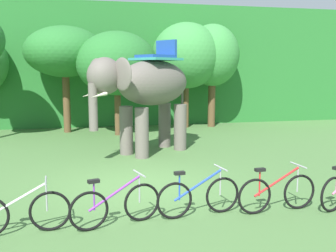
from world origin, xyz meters
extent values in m
plane|color=#4C753D|center=(0.00, 0.00, 0.00)|extent=(80.00, 80.00, 0.00)
cube|color=#28702D|center=(0.00, 13.31, 3.02)|extent=(36.00, 6.00, 6.04)
cylinder|color=brown|center=(-1.95, 8.93, 1.29)|extent=(0.32, 0.32, 2.57)
ellipsoid|color=#28702D|center=(-1.95, 8.93, 3.58)|extent=(3.51, 3.51, 2.23)
cylinder|color=brown|center=(0.21, 7.68, 0.92)|extent=(0.27, 0.27, 1.84)
ellipsoid|color=#28702D|center=(0.21, 7.68, 3.05)|extent=(3.40, 3.40, 2.69)
cylinder|color=brown|center=(3.67, 9.24, 1.03)|extent=(0.26, 0.26, 2.05)
ellipsoid|color=#3D8E42|center=(3.67, 9.24, 3.46)|extent=(3.29, 3.29, 3.13)
cylinder|color=brown|center=(4.97, 9.24, 1.07)|extent=(0.35, 0.35, 2.15)
ellipsoid|color=#3D8E42|center=(4.97, 9.24, 3.49)|extent=(2.60, 2.60, 2.98)
ellipsoid|color=#665E56|center=(1.09, 3.88, 2.35)|extent=(3.19, 2.76, 1.50)
cylinder|color=#665E56|center=(0.55, 3.07, 0.80)|extent=(0.44, 0.44, 1.60)
cylinder|color=#665E56|center=(0.12, 3.71, 0.80)|extent=(0.44, 0.44, 1.60)
cylinder|color=#665E56|center=(2.05, 4.05, 0.80)|extent=(0.44, 0.44, 1.60)
cylinder|color=#665E56|center=(1.63, 4.70, 0.80)|extent=(0.44, 0.44, 1.60)
ellipsoid|color=#665E56|center=(-0.59, 2.79, 2.60)|extent=(1.47, 1.44, 1.10)
ellipsoid|color=#665E56|center=(-0.12, 2.35, 2.65)|extent=(0.59, 0.79, 0.96)
ellipsoid|color=#665E56|center=(-0.80, 3.39, 2.65)|extent=(0.59, 0.79, 0.96)
cylinder|color=#665E56|center=(-0.96, 2.54, 1.70)|extent=(0.26, 0.26, 1.40)
cone|color=beige|center=(-0.80, 2.38, 2.05)|extent=(0.54, 0.41, 0.21)
cone|color=beige|center=(-1.04, 2.75, 2.05)|extent=(0.54, 0.41, 0.21)
cube|color=teal|center=(1.17, 3.94, 3.13)|extent=(1.82, 1.82, 0.08)
cube|color=#1E4799|center=(1.17, 3.94, 3.22)|extent=(1.41, 1.36, 0.10)
cube|color=#1E4799|center=(1.59, 4.21, 3.50)|extent=(0.58, 0.81, 0.56)
cylinder|color=#665E56|center=(2.28, 4.66, 1.90)|extent=(0.08, 0.08, 0.90)
torus|color=black|center=(-1.87, -2.22, 0.36)|extent=(0.71, 0.10, 0.71)
cylinder|color=silver|center=(-2.39, -2.26, 0.60)|extent=(0.97, 0.11, 0.54)
cylinder|color=#9E9EA3|center=(-1.92, -2.22, 0.64)|extent=(0.03, 0.03, 0.55)
cylinder|color=#9E9EA3|center=(-1.92, -2.22, 0.91)|extent=(0.07, 0.52, 0.03)
torus|color=black|center=(-1.22, -2.37, 0.36)|extent=(0.70, 0.23, 0.71)
torus|color=black|center=(-0.25, -2.12, 0.36)|extent=(0.70, 0.23, 0.71)
cylinder|color=purple|center=(-0.76, -2.25, 0.60)|extent=(0.95, 0.29, 0.54)
cylinder|color=purple|center=(-1.12, -2.35, 0.61)|extent=(0.03, 0.03, 0.52)
cube|color=black|center=(-1.12, -2.35, 0.88)|extent=(0.22, 0.15, 0.06)
cylinder|color=#9E9EA3|center=(-0.30, -2.13, 0.64)|extent=(0.03, 0.03, 0.55)
cylinder|color=#9E9EA3|center=(-0.30, -2.13, 0.91)|extent=(0.16, 0.51, 0.03)
torus|color=black|center=(0.35, -2.16, 0.36)|extent=(0.71, 0.14, 0.71)
torus|color=black|center=(1.34, -2.04, 0.36)|extent=(0.71, 0.14, 0.71)
cylinder|color=blue|center=(0.82, -2.10, 0.60)|extent=(0.97, 0.17, 0.54)
cylinder|color=blue|center=(0.45, -2.15, 0.61)|extent=(0.03, 0.03, 0.52)
cube|color=black|center=(0.45, -2.15, 0.88)|extent=(0.21, 0.12, 0.06)
cylinder|color=#9E9EA3|center=(1.29, -2.04, 0.64)|extent=(0.03, 0.03, 0.55)
cylinder|color=#9E9EA3|center=(1.29, -2.04, 0.91)|extent=(0.10, 0.52, 0.03)
torus|color=black|center=(1.92, -2.26, 0.36)|extent=(0.71, 0.10, 0.71)
torus|color=black|center=(2.91, -2.18, 0.36)|extent=(0.71, 0.10, 0.71)
cylinder|color=red|center=(2.39, -2.22, 0.60)|extent=(0.97, 0.12, 0.54)
cylinder|color=red|center=(2.02, -2.25, 0.61)|extent=(0.03, 0.03, 0.52)
cube|color=black|center=(2.02, -2.25, 0.88)|extent=(0.21, 0.11, 0.06)
cylinder|color=#9E9EA3|center=(2.86, -2.19, 0.64)|extent=(0.03, 0.03, 0.55)
cylinder|color=#9E9EA3|center=(2.86, -2.19, 0.91)|extent=(0.07, 0.52, 0.03)
torus|color=black|center=(3.46, -2.47, 0.36)|extent=(0.69, 0.27, 0.71)
camera|label=1|loc=(-1.27, -8.91, 2.76)|focal=41.41mm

